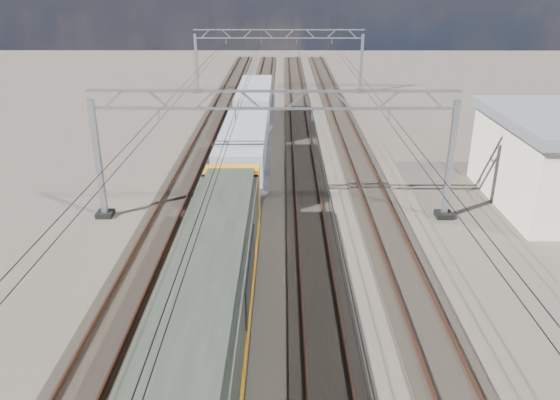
{
  "coord_description": "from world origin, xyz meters",
  "views": [
    {
      "loc": [
        0.48,
        -24.01,
        12.43
      ],
      "look_at": [
        0.35,
        0.6,
        2.4
      ],
      "focal_mm": 35.0,
      "sensor_mm": 36.0,
      "label": 1
    }
  ],
  "objects_px": {
    "catenary_gantry_far": "(279,58)",
    "locomotive": "(209,301)",
    "hopper_wagon_lead": "(244,150)",
    "hopper_wagon_mid": "(255,103)",
    "catenary_gantry_mid": "(274,150)"
  },
  "relations": [
    {
      "from": "catenary_gantry_far",
      "to": "hopper_wagon_mid",
      "type": "height_order",
      "value": "catenary_gantry_far"
    },
    {
      "from": "catenary_gantry_far",
      "to": "locomotive",
      "type": "xyz_separation_m",
      "value": [
        -2.0,
        -48.29,
        -1.58
      ]
    },
    {
      "from": "locomotive",
      "to": "catenary_gantry_far",
      "type": "bearing_deg",
      "value": 87.63
    },
    {
      "from": "locomotive",
      "to": "hopper_wagon_lead",
      "type": "distance_m",
      "value": 17.7
    },
    {
      "from": "catenary_gantry_far",
      "to": "hopper_wagon_lead",
      "type": "distance_m",
      "value": 30.7
    },
    {
      "from": "hopper_wagon_lead",
      "to": "hopper_wagon_mid",
      "type": "height_order",
      "value": "same"
    },
    {
      "from": "locomotive",
      "to": "hopper_wagon_mid",
      "type": "height_order",
      "value": "locomotive"
    },
    {
      "from": "locomotive",
      "to": "hopper_wagon_mid",
      "type": "bearing_deg",
      "value": 90.0
    },
    {
      "from": "locomotive",
      "to": "hopper_wagon_lead",
      "type": "xyz_separation_m",
      "value": [
        -0.0,
        17.7,
        -0.09
      ]
    },
    {
      "from": "catenary_gantry_mid",
      "to": "catenary_gantry_far",
      "type": "distance_m",
      "value": 36.0
    },
    {
      "from": "catenary_gantry_mid",
      "to": "hopper_wagon_mid",
      "type": "xyz_separation_m",
      "value": [
        -2.0,
        19.61,
        -1.67
      ]
    },
    {
      "from": "catenary_gantry_far",
      "to": "hopper_wagon_mid",
      "type": "bearing_deg",
      "value": -96.96
    },
    {
      "from": "catenary_gantry_mid",
      "to": "hopper_wagon_mid",
      "type": "relative_size",
      "value": 1.53
    },
    {
      "from": "locomotive",
      "to": "hopper_wagon_lead",
      "type": "relative_size",
      "value": 1.62
    },
    {
      "from": "hopper_wagon_lead",
      "to": "hopper_wagon_mid",
      "type": "distance_m",
      "value": 14.2
    }
  ]
}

